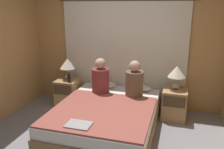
% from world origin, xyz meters
% --- Properties ---
extents(ground_plane, '(16.00, 16.00, 0.00)m').
position_xyz_m(ground_plane, '(0.00, 0.00, 0.00)').
color(ground_plane, gray).
extents(wall_back, '(4.00, 0.06, 2.50)m').
position_xyz_m(wall_back, '(0.00, 1.76, 1.25)').
color(wall_back, tan).
rests_on(wall_back, ground_plane).
extents(curtain_panel, '(2.71, 0.02, 2.13)m').
position_xyz_m(curtain_panel, '(0.00, 1.70, 1.06)').
color(curtain_panel, silver).
rests_on(curtain_panel, ground_plane).
extents(bed, '(1.61, 2.09, 0.42)m').
position_xyz_m(bed, '(0.00, 0.60, 0.21)').
color(bed, olive).
rests_on(bed, ground_plane).
extents(nightstand_left, '(0.43, 0.47, 0.55)m').
position_xyz_m(nightstand_left, '(-1.07, 1.32, 0.28)').
color(nightstand_left, '#A87F51').
rests_on(nightstand_left, ground_plane).
extents(nightstand_right, '(0.43, 0.47, 0.55)m').
position_xyz_m(nightstand_right, '(1.07, 1.32, 0.28)').
color(nightstand_right, '#A87F51').
rests_on(nightstand_right, ground_plane).
extents(lamp_left, '(0.31, 0.31, 0.44)m').
position_xyz_m(lamp_left, '(-1.07, 1.37, 0.86)').
color(lamp_left, '#B2A899').
rests_on(lamp_left, nightstand_left).
extents(lamp_right, '(0.31, 0.31, 0.44)m').
position_xyz_m(lamp_right, '(1.07, 1.37, 0.86)').
color(lamp_right, '#B2A899').
rests_on(lamp_right, nightstand_right).
extents(pillow_left, '(0.54, 0.28, 0.12)m').
position_xyz_m(pillow_left, '(-0.36, 1.47, 0.48)').
color(pillow_left, silver).
rests_on(pillow_left, bed).
extents(pillow_right, '(0.54, 0.28, 0.12)m').
position_xyz_m(pillow_right, '(0.36, 1.47, 0.48)').
color(pillow_right, silver).
rests_on(pillow_right, bed).
extents(blanket_on_bed, '(1.55, 1.51, 0.03)m').
position_xyz_m(blanket_on_bed, '(0.00, 0.34, 0.44)').
color(blanket_on_bed, '#994C42').
rests_on(blanket_on_bed, bed).
extents(person_left_in_bed, '(0.33, 0.33, 0.67)m').
position_xyz_m(person_left_in_bed, '(-0.29, 1.13, 0.70)').
color(person_left_in_bed, brown).
rests_on(person_left_in_bed, bed).
extents(person_right_in_bed, '(0.32, 0.32, 0.67)m').
position_xyz_m(person_right_in_bed, '(0.35, 1.13, 0.70)').
color(person_right_in_bed, brown).
rests_on(person_right_in_bed, bed).
extents(beer_bottle_on_left_stand, '(0.07, 0.07, 0.22)m').
position_xyz_m(beer_bottle_on_left_stand, '(-0.97, 1.19, 0.64)').
color(beer_bottle_on_left_stand, black).
rests_on(beer_bottle_on_left_stand, nightstand_left).
extents(laptop_on_bed, '(0.34, 0.25, 0.02)m').
position_xyz_m(laptop_on_bed, '(-0.15, -0.20, 0.46)').
color(laptop_on_bed, '#9EA0A5').
rests_on(laptop_on_bed, blanket_on_bed).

